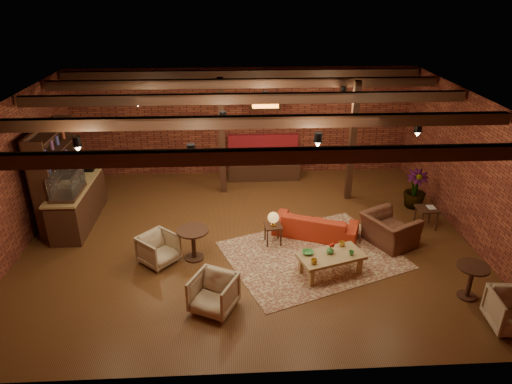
{
  "coord_description": "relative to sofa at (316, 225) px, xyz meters",
  "views": [
    {
      "loc": [
        -0.31,
        -9.13,
        5.48
      ],
      "look_at": [
        0.19,
        0.2,
        1.08
      ],
      "focal_mm": 32.0,
      "sensor_mm": 36.0,
      "label": 1
    }
  ],
  "objects": [
    {
      "name": "post_left",
      "position": [
        -2.17,
        2.55,
        1.32
      ],
      "size": [
        0.16,
        0.16,
        3.2
      ],
      "primitive_type": "cube",
      "color": "black",
      "rests_on": "ground"
    },
    {
      "name": "service_counter",
      "position": [
        -5.67,
        0.95,
        0.52
      ],
      "size": [
        0.8,
        2.5,
        1.6
      ],
      "primitive_type": null,
      "color": "black",
      "rests_on": "ground"
    },
    {
      "name": "armchair_a",
      "position": [
        -3.49,
        -0.94,
        0.07
      ],
      "size": [
        0.94,
        0.95,
        0.71
      ],
      "primitive_type": "imported",
      "rotation": [
        0.0,
        0.0,
        0.83
      ],
      "color": "beige",
      "rests_on": "floor"
    },
    {
      "name": "side_table_book",
      "position": [
        2.72,
        0.24,
        0.2
      ],
      "size": [
        0.49,
        0.49,
        0.54
      ],
      "rotation": [
        0.0,
        0.0,
        0.05
      ],
      "color": "black",
      "rests_on": "floor"
    },
    {
      "name": "banquette",
      "position": [
        -0.97,
        3.5,
        0.22
      ],
      "size": [
        2.1,
        0.7,
        1.0
      ],
      "primitive_type": null,
      "color": "maroon",
      "rests_on": "ground"
    },
    {
      "name": "round_table_left",
      "position": [
        -2.76,
        -0.83,
        0.19
      ],
      "size": [
        0.67,
        0.67,
        0.7
      ],
      "color": "black",
      "rests_on": "floor"
    },
    {
      "name": "post_right",
      "position": [
        1.23,
        1.95,
        1.32
      ],
      "size": [
        0.16,
        0.16,
        3.2
      ],
      "primitive_type": "cube",
      "color": "black",
      "rests_on": "ground"
    },
    {
      "name": "wall_right",
      "position": [
        3.43,
        -0.05,
        1.32
      ],
      "size": [
        0.02,
        8.0,
        3.2
      ],
      "primitive_type": "cube",
      "color": "maroon",
      "rests_on": "ground"
    },
    {
      "name": "coffee_table",
      "position": [
        0.03,
        -1.54,
        0.12
      ],
      "size": [
        1.44,
        1.02,
        0.7
      ],
      "rotation": [
        0.0,
        0.0,
        0.31
      ],
      "color": "#A4824C",
      "rests_on": "floor"
    },
    {
      "name": "wall_left",
      "position": [
        -6.57,
        -0.05,
        1.32
      ],
      "size": [
        0.02,
        8.0,
        3.2
      ],
      "primitive_type": "cube",
      "color": "maroon",
      "rests_on": "ground"
    },
    {
      "name": "round_table_right",
      "position": [
        2.48,
        -2.43,
        0.18
      ],
      "size": [
        0.59,
        0.59,
        0.69
      ],
      "color": "black",
      "rests_on": "floor"
    },
    {
      "name": "armchair_right",
      "position": [
        1.59,
        -0.45,
        0.19
      ],
      "size": [
        1.12,
        1.28,
        0.94
      ],
      "primitive_type": "imported",
      "rotation": [
        0.0,
        0.0,
        2.05
      ],
      "color": "brown",
      "rests_on": "floor"
    },
    {
      "name": "shelving_hutch",
      "position": [
        -6.07,
        1.05,
        0.92
      ],
      "size": [
        0.52,
        2.0,
        2.4
      ],
      "primitive_type": null,
      "color": "black",
      "rests_on": "ground"
    },
    {
      "name": "side_table_lamp",
      "position": [
        -1.02,
        -0.31,
        0.32
      ],
      "size": [
        0.42,
        0.42,
        0.79
      ],
      "rotation": [
        0.0,
        0.0,
        0.1
      ],
      "color": "black",
      "rests_on": "floor"
    },
    {
      "name": "wall_back",
      "position": [
        -1.57,
        3.95,
        1.32
      ],
      "size": [
        10.0,
        0.02,
        3.2
      ],
      "primitive_type": "cube",
      "color": "maroon",
      "rests_on": "ground"
    },
    {
      "name": "plant_tall",
      "position": [
        2.83,
        1.32,
        1.24
      ],
      "size": [
        1.93,
        1.93,
        3.05
      ],
      "primitive_type": "imported",
      "rotation": [
        0.0,
        0.0,
        -0.14
      ],
      "color": "#4C7F4C",
      "rests_on": "floor"
    },
    {
      "name": "rug",
      "position": [
        -0.2,
        -0.84,
        -0.27
      ],
      "size": [
        4.28,
        3.8,
        0.01
      ],
      "primitive_type": "cube",
      "rotation": [
        0.0,
        0.0,
        0.37
      ],
      "color": "maroon",
      "rests_on": "floor"
    },
    {
      "name": "armchair_b",
      "position": [
        -2.29,
        -2.52,
        0.1
      ],
      "size": [
        0.96,
        0.94,
        0.75
      ],
      "primitive_type": "imported",
      "rotation": [
        0.0,
        0.0,
        -0.45
      ],
      "color": "beige",
      "rests_on": "floor"
    },
    {
      "name": "sofa",
      "position": [
        0.0,
        0.0,
        0.0
      ],
      "size": [
        2.07,
        1.41,
        0.56
      ],
      "primitive_type": "imported",
      "rotation": [
        0.0,
        0.0,
        2.76
      ],
      "color": "#B32F18",
      "rests_on": "floor"
    },
    {
      "name": "plant_counter",
      "position": [
        -5.57,
        1.15,
        0.94
      ],
      "size": [
        0.35,
        0.39,
        0.3
      ],
      "primitive_type": "imported",
      "color": "#337F33",
      "rests_on": "service_counter"
    },
    {
      "name": "service_sign",
      "position": [
        -0.97,
        3.05,
        2.07
      ],
      "size": [
        0.86,
        0.06,
        0.3
      ],
      "primitive_type": "cube",
      "color": "orange",
      "rests_on": "ceiling"
    },
    {
      "name": "ceiling_pipe",
      "position": [
        -1.57,
        1.55,
        2.57
      ],
      "size": [
        9.6,
        0.12,
        0.12
      ],
      "primitive_type": "cylinder",
      "rotation": [
        0.0,
        1.57,
        0.0
      ],
      "color": "black",
      "rests_on": "ceiling"
    },
    {
      "name": "ceiling_spotlights",
      "position": [
        -1.57,
        -0.05,
        2.58
      ],
      "size": [
        6.4,
        4.4,
        0.28
      ],
      "primitive_type": null,
      "color": "black",
      "rests_on": "ceiling"
    },
    {
      "name": "ceiling_beams",
      "position": [
        -1.57,
        -0.05,
        2.8
      ],
      "size": [
        9.8,
        6.4,
        0.22
      ],
      "primitive_type": null,
      "color": "black",
      "rests_on": "ceiling"
    },
    {
      "name": "wall_front",
      "position": [
        -1.57,
        -4.05,
        1.32
      ],
      "size": [
        10.0,
        0.02,
        3.2
      ],
      "primitive_type": "cube",
      "color": "maroon",
      "rests_on": "ground"
    },
    {
      "name": "ceiling",
      "position": [
        -1.57,
        -0.05,
        2.92
      ],
      "size": [
        10.0,
        8.0,
        0.02
      ],
      "primitive_type": "cube",
      "color": "black",
      "rests_on": "wall_back"
    },
    {
      "name": "floor",
      "position": [
        -1.57,
        -0.05,
        -0.28
      ],
      "size": [
        10.0,
        10.0,
        0.0
      ],
      "primitive_type": "plane",
      "color": "#442811",
      "rests_on": "ground"
    }
  ]
}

